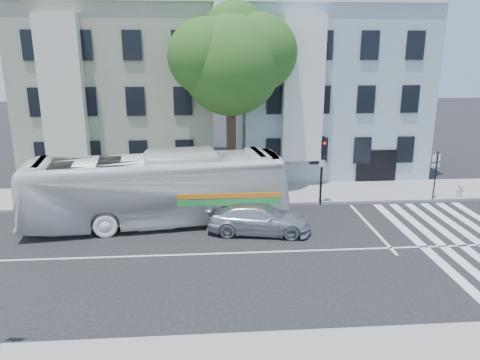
{
  "coord_description": "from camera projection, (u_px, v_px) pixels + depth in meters",
  "views": [
    {
      "loc": [
        -1.55,
        -18.35,
        8.52
      ],
      "look_at": [
        0.09,
        2.99,
        2.4
      ],
      "focal_mm": 35.0,
      "sensor_mm": 36.0,
      "label": 1
    }
  ],
  "objects": [
    {
      "name": "hedge",
      "position": [
        116.0,
        199.0,
        25.48
      ],
      "size": [
        8.31,
        3.56,
        0.7
      ],
      "primitive_type": null,
      "rotation": [
        0.0,
        0.0,
        -0.33
      ],
      "color": "#23611F",
      "rests_on": "sidewalk_far"
    },
    {
      "name": "ground",
      "position": [
        243.0,
        253.0,
        20.05
      ],
      "size": [
        120.0,
        120.0,
        0.0
      ],
      "primitive_type": "plane",
      "color": "black",
      "rests_on": "ground"
    },
    {
      "name": "fire_hydrant",
      "position": [
        460.0,
        190.0,
        26.9
      ],
      "size": [
        0.45,
        0.27,
        0.83
      ],
      "rotation": [
        0.0,
        0.0,
        0.04
      ],
      "color": "#BABAB5",
      "rests_on": "sidewalk_far"
    },
    {
      "name": "street_tree",
      "position": [
        232.0,
        59.0,
        26.28
      ],
      "size": [
        7.3,
        5.9,
        11.1
      ],
      "color": "#2D2116",
      "rests_on": "ground"
    },
    {
      "name": "bus",
      "position": [
        157.0,
        189.0,
        22.99
      ],
      "size": [
        4.6,
        13.06,
        3.56
      ],
      "primitive_type": "imported",
      "rotation": [
        0.0,
        0.0,
        1.7
      ],
      "color": "white",
      "rests_on": "ground"
    },
    {
      "name": "building_left",
      "position": [
        125.0,
        92.0,
        32.4
      ],
      "size": [
        12.0,
        10.0,
        11.0
      ],
      "primitive_type": "cube",
      "color": "gray",
      "rests_on": "ground"
    },
    {
      "name": "sidewalk_far",
      "position": [
        232.0,
        195.0,
        27.7
      ],
      "size": [
        80.0,
        4.0,
        0.15
      ],
      "primitive_type": "cube",
      "color": "gray",
      "rests_on": "ground"
    },
    {
      "name": "far_sign_pole",
      "position": [
        436.0,
        169.0,
        26.26
      ],
      "size": [
        0.49,
        0.22,
        2.77
      ],
      "rotation": [
        0.0,
        0.0,
        0.24
      ],
      "color": "black",
      "rests_on": "sidewalk_far"
    },
    {
      "name": "building_right",
      "position": [
        323.0,
        90.0,
        33.44
      ],
      "size": [
        12.0,
        10.0,
        11.0
      ],
      "primitive_type": "cube",
      "color": "#99AEB6",
      "rests_on": "ground"
    },
    {
      "name": "traffic_signal",
      "position": [
        323.0,
        161.0,
        25.41
      ],
      "size": [
        0.41,
        0.52,
        3.89
      ],
      "rotation": [
        0.0,
        0.0,
        0.03
      ],
      "color": "black",
      "rests_on": "ground"
    },
    {
      "name": "sedan",
      "position": [
        259.0,
        218.0,
        22.08
      ],
      "size": [
        2.75,
        5.13,
        1.42
      ],
      "primitive_type": "imported",
      "rotation": [
        0.0,
        0.0,
        1.41
      ],
      "color": "silver",
      "rests_on": "ground"
    }
  ]
}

